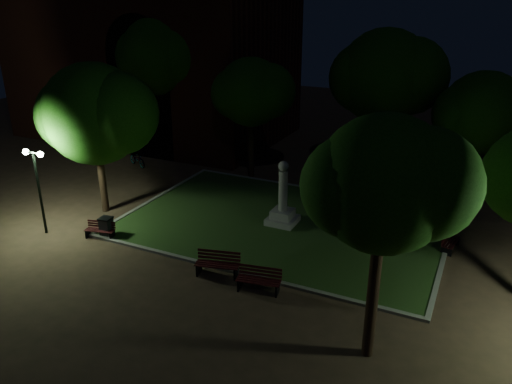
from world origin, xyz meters
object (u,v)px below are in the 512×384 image
(bench_west_near, at_px, (100,230))
(trash_bin, at_px, (106,227))
(bench_near_left, at_px, (218,264))
(bench_near_right, at_px, (259,280))
(bicycle, at_px, (137,159))
(bench_far_side, at_px, (378,180))
(bench_right_side, at_px, (449,242))
(monument, at_px, (283,207))

(bench_west_near, bearing_deg, trash_bin, 31.37)
(trash_bin, bearing_deg, bench_near_left, -6.63)
(bench_near_left, xyz_separation_m, trash_bin, (-6.40, 0.74, 0.02))
(bench_near_right, height_order, bicycle, bicycle)
(bench_near_right, height_order, trash_bin, trash_bin)
(bench_west_near, distance_m, bench_far_side, 15.79)
(bench_near_right, xyz_separation_m, bicycle, (-13.61, 10.02, 0.04))
(bench_west_near, height_order, bicycle, bicycle)
(bench_near_left, bearing_deg, trash_bin, 159.51)
(bench_far_side, bearing_deg, bicycle, 35.39)
(bench_right_side, distance_m, bicycle, 20.12)
(bench_near_right, height_order, bench_west_near, bench_near_right)
(monument, bearing_deg, bench_west_near, -145.09)
(bench_right_side, xyz_separation_m, bicycle, (-19.83, 3.40, 0.12))
(bench_near_left, height_order, bench_right_side, bench_near_left)
(bench_right_side, relative_size, bench_far_side, 0.79)
(bicycle, bearing_deg, bench_near_right, -103.23)
(bench_west_near, distance_m, bicycle, 10.44)
(bench_far_side, bearing_deg, bench_near_right, 107.49)
(bicycle, bearing_deg, monument, -85.89)
(bench_near_left, xyz_separation_m, bicycle, (-11.62, 9.69, 0.02))
(bench_near_right, distance_m, trash_bin, 8.46)
(bench_right_side, bearing_deg, bench_near_left, 136.94)
(bench_near_left, bearing_deg, bench_west_near, 161.46)
(bench_near_left, height_order, bench_far_side, bench_near_left)
(trash_bin, bearing_deg, monument, 34.55)
(bench_near_left, xyz_separation_m, bench_near_right, (2.00, -0.33, -0.02))
(bench_right_side, relative_size, trash_bin, 1.52)
(bench_west_near, xyz_separation_m, trash_bin, (0.20, 0.20, 0.12))
(bench_west_near, distance_m, trash_bin, 0.31)
(bench_near_right, xyz_separation_m, bench_right_side, (6.22, 6.62, -0.08))
(bicycle, bearing_deg, bench_right_side, -76.59)
(bench_west_near, bearing_deg, bench_near_right, -19.89)
(bench_west_near, distance_m, bench_right_side, 15.89)
(bench_west_near, height_order, bench_right_side, same)
(monument, height_order, bicycle, monument)
(bicycle, bearing_deg, trash_bin, -126.60)
(bench_far_side, distance_m, bicycle, 15.51)
(bench_far_side, distance_m, trash_bin, 15.50)
(bench_near_right, distance_m, bench_far_side, 13.00)
(bench_west_near, height_order, trash_bin, trash_bin)
(monument, relative_size, bench_near_left, 1.70)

